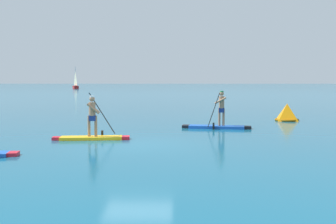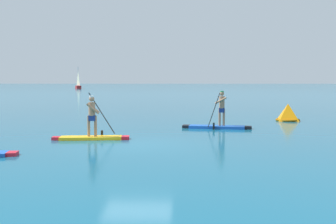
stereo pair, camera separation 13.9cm
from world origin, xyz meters
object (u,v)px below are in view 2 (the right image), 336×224
paddleboarder_far_right (218,122)px  race_marker_buoy (288,113)px  paddleboarder_mid_center (92,131)px  sailboat_left_horizon (78,86)px

paddleboarder_far_right → race_marker_buoy: size_ratio=2.12×
paddleboarder_mid_center → race_marker_buoy: 12.46m
paddleboarder_far_right → race_marker_buoy: 5.87m
race_marker_buoy → sailboat_left_horizon: (-32.97, 82.94, 0.34)m
paddleboarder_mid_center → race_marker_buoy: bearing=33.1°
paddleboarder_mid_center → sailboat_left_horizon: size_ratio=0.54×
race_marker_buoy → paddleboarder_mid_center: bearing=-140.4°
paddleboarder_far_right → sailboat_left_horizon: (-28.65, 86.91, 0.46)m
paddleboarder_mid_center → paddleboarder_far_right: size_ratio=0.91×
paddleboarder_far_right → sailboat_left_horizon: sailboat_left_horizon is taller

